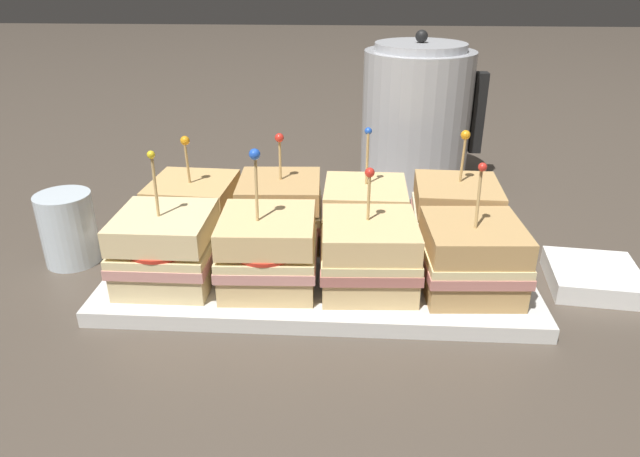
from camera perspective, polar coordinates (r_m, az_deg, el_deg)
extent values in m
plane|color=#4C4238|center=(0.71, 0.00, -4.49)|extent=(6.00, 6.00, 0.00)
cube|color=silver|center=(0.71, 0.00, -4.14)|extent=(0.50, 0.26, 0.01)
cube|color=silver|center=(0.71, 0.00, -3.51)|extent=(0.50, 0.26, 0.01)
cube|color=beige|center=(0.68, -14.84, -3.98)|extent=(0.10, 0.10, 0.03)
cube|color=tan|center=(0.67, -15.03, -2.45)|extent=(0.11, 0.11, 0.01)
cube|color=beige|center=(0.66, -15.13, -1.64)|extent=(0.11, 0.11, 0.01)
cylinder|color=red|center=(0.65, -15.67, -1.82)|extent=(0.07, 0.07, 0.00)
cube|color=beige|center=(0.65, -15.36, 0.19)|extent=(0.10, 0.10, 0.03)
cylinder|color=tan|center=(0.63, -16.12, 3.75)|extent=(0.00, 0.01, 0.08)
sphere|color=yellow|center=(0.62, -16.55, 7.10)|extent=(0.01, 0.01, 0.01)
cube|color=#DBB77A|center=(0.65, -5.10, -4.39)|extent=(0.11, 0.11, 0.03)
cube|color=tan|center=(0.64, -5.17, -2.80)|extent=(0.11, 0.11, 0.01)
cube|color=beige|center=(0.64, -5.21, -1.96)|extent=(0.11, 0.11, 0.01)
cylinder|color=red|center=(0.62, -5.47, -2.16)|extent=(0.07, 0.07, 0.00)
cube|color=#E8C281|center=(0.63, -5.29, -0.06)|extent=(0.11, 0.11, 0.03)
cylinder|color=tan|center=(0.60, -6.37, 3.71)|extent=(0.00, 0.01, 0.08)
sphere|color=blue|center=(0.59, -6.56, 7.38)|extent=(0.01, 0.01, 0.01)
cube|color=#DBB77A|center=(0.65, 4.81, -4.57)|extent=(0.11, 0.11, 0.03)
cube|color=#B26B60|center=(0.64, 4.88, -2.98)|extent=(0.11, 0.11, 0.01)
cube|color=beige|center=(0.63, 4.91, -2.13)|extent=(0.11, 0.11, 0.01)
cube|color=#E8C281|center=(0.62, 4.98, -0.56)|extent=(0.11, 0.11, 0.03)
cylinder|color=tan|center=(0.61, 4.89, 2.80)|extent=(0.00, 0.01, 0.07)
sphere|color=red|center=(0.60, 5.00, 5.60)|extent=(0.01, 0.01, 0.01)
cube|color=tan|center=(0.66, 14.66, -4.73)|extent=(0.11, 0.11, 0.03)
cube|color=tan|center=(0.65, 14.85, -3.18)|extent=(0.11, 0.11, 0.01)
cube|color=beige|center=(0.65, 14.95, -2.35)|extent=(0.11, 0.11, 0.01)
cube|color=tan|center=(0.64, 15.14, -0.80)|extent=(0.11, 0.11, 0.03)
cylinder|color=tan|center=(0.62, 15.53, 2.62)|extent=(0.00, 0.01, 0.08)
sphere|color=red|center=(0.60, 15.95, 5.93)|extent=(0.01, 0.01, 0.01)
cube|color=tan|center=(0.78, -12.29, 0.16)|extent=(0.11, 0.11, 0.03)
cube|color=tan|center=(0.77, -12.43, 1.54)|extent=(0.11, 0.11, 0.01)
cube|color=beige|center=(0.76, -12.50, 2.27)|extent=(0.11, 0.11, 0.01)
cube|color=tan|center=(0.76, -12.64, 3.62)|extent=(0.11, 0.11, 0.03)
cylinder|color=tan|center=(0.74, -13.11, 6.17)|extent=(0.00, 0.01, 0.07)
sphere|color=orange|center=(0.73, -13.35, 8.55)|extent=(0.01, 0.01, 0.01)
cube|color=tan|center=(0.75, -3.95, -0.06)|extent=(0.11, 0.11, 0.03)
cube|color=tan|center=(0.74, -3.99, 1.37)|extent=(0.11, 0.11, 0.01)
cube|color=beige|center=(0.74, -4.02, 2.12)|extent=(0.11, 0.11, 0.01)
cylinder|color=red|center=(0.72, -4.21, 2.05)|extent=(0.06, 0.06, 0.00)
cube|color=tan|center=(0.73, -4.07, 3.80)|extent=(0.11, 0.11, 0.03)
cylinder|color=tan|center=(0.72, -4.01, 6.66)|extent=(0.00, 0.01, 0.07)
sphere|color=red|center=(0.71, -4.09, 9.05)|extent=(0.01, 0.01, 0.01)
cube|color=#DBB77A|center=(0.75, 4.42, -0.36)|extent=(0.10, 0.10, 0.03)
cube|color=tan|center=(0.74, 4.47, 1.08)|extent=(0.11, 0.11, 0.01)
cube|color=beige|center=(0.73, 4.50, 1.83)|extent=(0.11, 0.11, 0.01)
cube|color=#E8C281|center=(0.73, 4.55, 3.24)|extent=(0.10, 0.10, 0.03)
cylinder|color=tan|center=(0.71, 4.73, 6.68)|extent=(0.00, 0.01, 0.08)
sphere|color=blue|center=(0.70, 4.85, 9.69)|extent=(0.01, 0.01, 0.01)
cube|color=tan|center=(0.76, 13.16, -0.51)|extent=(0.11, 0.11, 0.03)
cube|color=#B26B60|center=(0.75, 13.31, 0.89)|extent=(0.11, 0.11, 0.01)
cube|color=beige|center=(0.75, 13.39, 1.64)|extent=(0.11, 0.11, 0.01)
cylinder|color=red|center=(0.73, 13.66, 1.56)|extent=(0.06, 0.06, 0.00)
cube|color=tan|center=(0.74, 13.57, 3.30)|extent=(0.11, 0.11, 0.03)
cylinder|color=tan|center=(0.73, 14.06, 6.46)|extent=(0.00, 0.01, 0.07)
sphere|color=orange|center=(0.72, 14.35, 9.05)|extent=(0.01, 0.01, 0.01)
cylinder|color=#B7BABF|center=(0.99, 9.54, 10.79)|extent=(0.18, 0.18, 0.22)
cylinder|color=#B7BABF|center=(0.97, 10.06, 17.47)|extent=(0.15, 0.15, 0.01)
sphere|color=black|center=(0.97, 10.13, 18.41)|extent=(0.02, 0.02, 0.02)
cube|color=black|center=(1.01, 15.51, 11.07)|extent=(0.02, 0.02, 0.13)
cylinder|color=silver|center=(0.79, -23.86, -0.01)|extent=(0.07, 0.07, 0.09)
cube|color=white|center=(0.76, 25.64, -4.38)|extent=(0.11, 0.11, 0.02)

